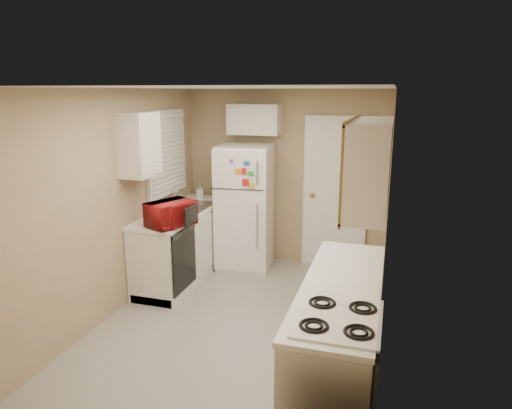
# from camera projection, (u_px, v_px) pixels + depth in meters

# --- Properties ---
(floor) EXTENTS (3.80, 3.80, 0.00)m
(floor) POSITION_uv_depth(u_px,v_px,m) (242.00, 320.00, 4.85)
(floor) COLOR #AEA9A3
(floor) RESTS_ON ground
(ceiling) EXTENTS (3.80, 3.80, 0.00)m
(ceiling) POSITION_uv_depth(u_px,v_px,m) (241.00, 88.00, 4.27)
(ceiling) COLOR white
(ceiling) RESTS_ON floor
(wall_left) EXTENTS (3.80, 3.80, 0.00)m
(wall_left) POSITION_uv_depth(u_px,v_px,m) (120.00, 202.00, 4.96)
(wall_left) COLOR tan
(wall_left) RESTS_ON floor
(wall_right) EXTENTS (3.80, 3.80, 0.00)m
(wall_right) POSITION_uv_depth(u_px,v_px,m) (386.00, 223.00, 4.17)
(wall_right) COLOR tan
(wall_right) RESTS_ON floor
(wall_back) EXTENTS (2.80, 2.80, 0.00)m
(wall_back) POSITION_uv_depth(u_px,v_px,m) (285.00, 178.00, 6.33)
(wall_back) COLOR tan
(wall_back) RESTS_ON floor
(wall_front) EXTENTS (2.80, 2.80, 0.00)m
(wall_front) POSITION_uv_depth(u_px,v_px,m) (143.00, 287.00, 2.80)
(wall_front) COLOR tan
(wall_front) RESTS_ON floor
(left_counter) EXTENTS (0.60, 1.80, 0.90)m
(left_counter) POSITION_uv_depth(u_px,v_px,m) (184.00, 244.00, 5.89)
(left_counter) COLOR silver
(left_counter) RESTS_ON floor
(dishwasher) EXTENTS (0.03, 0.58, 0.72)m
(dishwasher) POSITION_uv_depth(u_px,v_px,m) (184.00, 259.00, 5.24)
(dishwasher) COLOR black
(dishwasher) RESTS_ON floor
(sink) EXTENTS (0.54, 0.74, 0.16)m
(sink) POSITION_uv_depth(u_px,v_px,m) (187.00, 210.00, 5.93)
(sink) COLOR gray
(sink) RESTS_ON left_counter
(microwave) EXTENTS (0.57, 0.46, 0.34)m
(microwave) POSITION_uv_depth(u_px,v_px,m) (171.00, 213.00, 5.08)
(microwave) COLOR maroon
(microwave) RESTS_ON left_counter
(soap_bottle) EXTENTS (0.11, 0.11, 0.20)m
(soap_bottle) POSITION_uv_depth(u_px,v_px,m) (200.00, 191.00, 6.41)
(soap_bottle) COLOR white
(soap_bottle) RESTS_ON left_counter
(window_blinds) EXTENTS (0.10, 0.98, 1.08)m
(window_blinds) POSITION_uv_depth(u_px,v_px,m) (167.00, 153.00, 5.82)
(window_blinds) COLOR silver
(window_blinds) RESTS_ON wall_left
(upper_cabinet_left) EXTENTS (0.30, 0.45, 0.70)m
(upper_cabinet_left) POSITION_uv_depth(u_px,v_px,m) (139.00, 145.00, 4.97)
(upper_cabinet_left) COLOR silver
(upper_cabinet_left) RESTS_ON wall_left
(refrigerator) EXTENTS (0.75, 0.73, 1.68)m
(refrigerator) POSITION_uv_depth(u_px,v_px,m) (245.00, 207.00, 6.18)
(refrigerator) COLOR white
(refrigerator) RESTS_ON floor
(cabinet_over_fridge) EXTENTS (0.70, 0.30, 0.40)m
(cabinet_over_fridge) POSITION_uv_depth(u_px,v_px,m) (254.00, 119.00, 6.11)
(cabinet_over_fridge) COLOR silver
(cabinet_over_fridge) RESTS_ON wall_back
(interior_door) EXTENTS (0.86, 0.06, 2.08)m
(interior_door) POSITION_uv_depth(u_px,v_px,m) (335.00, 194.00, 6.14)
(interior_door) COLOR white
(interior_door) RESTS_ON floor
(right_counter) EXTENTS (0.60, 2.00, 0.90)m
(right_counter) POSITION_uv_depth(u_px,v_px,m) (339.00, 335.00, 3.69)
(right_counter) COLOR silver
(right_counter) RESTS_ON floor
(stove) EXTENTS (0.55, 0.68, 0.82)m
(stove) POSITION_uv_depth(u_px,v_px,m) (336.00, 384.00, 3.14)
(stove) COLOR white
(stove) RESTS_ON floor
(upper_cabinet_right) EXTENTS (0.30, 1.20, 0.70)m
(upper_cabinet_right) POSITION_uv_depth(u_px,v_px,m) (370.00, 165.00, 3.60)
(upper_cabinet_right) COLOR silver
(upper_cabinet_right) RESTS_ON wall_right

